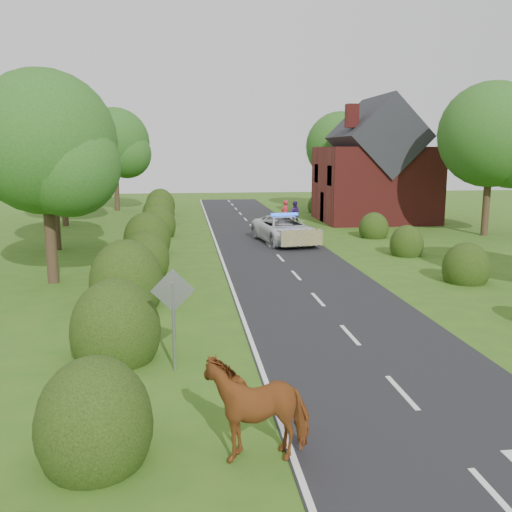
{
  "coord_description": "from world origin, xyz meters",
  "views": [
    {
      "loc": [
        -4.7,
        -11.33,
        5.31
      ],
      "look_at": [
        -2.0,
        9.89,
        1.3
      ],
      "focal_mm": 40.0,
      "sensor_mm": 36.0,
      "label": 1
    }
  ],
  "objects": [
    {
      "name": "ground",
      "position": [
        0.0,
        0.0,
        0.0
      ],
      "size": [
        120.0,
        120.0,
        0.0
      ],
      "primitive_type": "plane",
      "color": "#315A19"
    },
    {
      "name": "road",
      "position": [
        0.0,
        15.0,
        0.01
      ],
      "size": [
        6.0,
        70.0,
        0.02
      ],
      "primitive_type": "cube",
      "color": "black",
      "rests_on": "ground"
    },
    {
      "name": "road_markings",
      "position": [
        -1.6,
        12.93,
        0.03
      ],
      "size": [
        4.96,
        70.0,
        0.01
      ],
      "color": "white",
      "rests_on": "road"
    },
    {
      "name": "hedgerow_left",
      "position": [
        -6.51,
        11.69,
        0.75
      ],
      "size": [
        2.75,
        50.41,
        3.0
      ],
      "color": "black",
      "rests_on": "ground"
    },
    {
      "name": "hedgerow_right",
      "position": [
        6.6,
        11.21,
        0.55
      ],
      "size": [
        2.1,
        45.78,
        2.1
      ],
      "color": "black",
      "rests_on": "ground"
    },
    {
      "name": "tree_left_a",
      "position": [
        -9.75,
        11.86,
        5.34
      ],
      "size": [
        5.74,
        5.6,
        8.38
      ],
      "color": "#332316",
      "rests_on": "ground"
    },
    {
      "name": "tree_left_b",
      "position": [
        -11.25,
        19.86,
        5.04
      ],
      "size": [
        5.74,
        5.6,
        8.07
      ],
      "color": "#332316",
      "rests_on": "ground"
    },
    {
      "name": "tree_left_c",
      "position": [
        -12.7,
        29.83,
        6.53
      ],
      "size": [
        6.97,
        6.8,
        10.22
      ],
      "color": "#332316",
      "rests_on": "ground"
    },
    {
      "name": "tree_left_d",
      "position": [
        -10.23,
        39.85,
        5.64
      ],
      "size": [
        6.15,
        6.0,
        8.89
      ],
      "color": "#332316",
      "rests_on": "ground"
    },
    {
      "name": "tree_right_b",
      "position": [
        14.29,
        21.84,
        5.94
      ],
      "size": [
        6.56,
        6.4,
        9.4
      ],
      "color": "#332316",
      "rests_on": "ground"
    },
    {
      "name": "tree_right_c",
      "position": [
        9.27,
        37.85,
        5.34
      ],
      "size": [
        6.15,
        6.0,
        8.58
      ],
      "color": "#332316",
      "rests_on": "ground"
    },
    {
      "name": "road_sign",
      "position": [
        -5.0,
        2.0,
        1.65
      ],
      "size": [
        1.06,
        0.08,
        2.53
      ],
      "color": "gray",
      "rests_on": "ground"
    },
    {
      "name": "house",
      "position": [
        9.49,
        30.0,
        3.79
      ],
      "size": [
        8.0,
        7.4,
        9.17
      ],
      "color": "maroon",
      "rests_on": "ground"
    },
    {
      "name": "cow",
      "position": [
        -3.49,
        -2.01,
        0.74
      ],
      "size": [
        2.18,
        1.27,
        1.49
      ],
      "primitive_type": "imported",
      "rotation": [
        0.0,
        0.0,
        -1.49
      ],
      "color": "brown",
      "rests_on": "ground"
    },
    {
      "name": "police_van",
      "position": [
        1.02,
        20.68,
        0.79
      ],
      "size": [
        3.47,
        6.04,
        1.72
      ],
      "rotation": [
        0.0,
        0.0,
        0.16
      ],
      "color": "silver",
      "rests_on": "ground"
    },
    {
      "name": "pedestrian_red",
      "position": [
        2.31,
        27.63,
        0.93
      ],
      "size": [
        0.8,
        0.78,
        1.85
      ],
      "primitive_type": "imported",
      "rotation": [
        0.0,
        0.0,
        3.85
      ],
      "color": "#B42432",
      "rests_on": "ground"
    },
    {
      "name": "pedestrian_purple",
      "position": [
        3.15,
        28.57,
        0.84
      ],
      "size": [
        0.93,
        0.79,
        1.69
      ],
      "primitive_type": "imported",
      "rotation": [
        0.0,
        0.0,
        2.94
      ],
      "color": "#381D62",
      "rests_on": "ground"
    }
  ]
}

